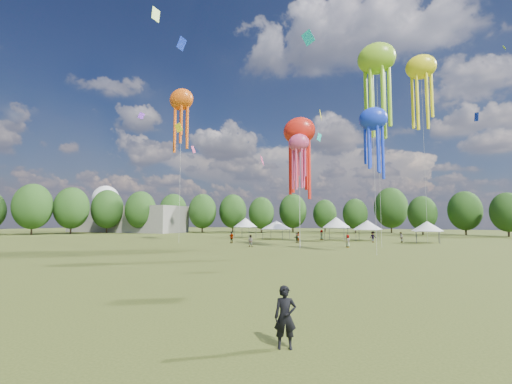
% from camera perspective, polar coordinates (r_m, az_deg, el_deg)
% --- Properties ---
extents(ground, '(300.00, 300.00, 0.00)m').
position_cam_1_polar(ground, '(17.00, -24.92, -16.73)').
color(ground, '#384416').
rests_on(ground, ground).
extents(observer_main, '(0.76, 0.65, 1.78)m').
position_cam_1_polar(observer_main, '(10.74, 4.81, -19.69)').
color(observer_main, black).
rests_on(observer_main, ground).
extents(spectator_near, '(0.84, 0.68, 1.64)m').
position_cam_1_polar(spectator_near, '(48.89, -0.92, -8.02)').
color(spectator_near, gray).
rests_on(spectator_near, ground).
extents(spectators_far, '(25.82, 17.99, 1.88)m').
position_cam_1_polar(spectators_far, '(59.42, 11.88, -7.26)').
color(spectators_far, gray).
rests_on(spectators_far, ground).
extents(festival_tents, '(39.51, 8.11, 4.33)m').
position_cam_1_polar(festival_tents, '(67.36, 10.42, -5.17)').
color(festival_tents, '#47474C').
rests_on(festival_tents, ground).
extents(show_kites, '(41.35, 25.85, 31.11)m').
position_cam_1_polar(show_kites, '(54.40, 12.46, 14.04)').
color(show_kites, red).
rests_on(show_kites, ground).
extents(small_kites, '(76.84, 62.10, 43.28)m').
position_cam_1_polar(small_kites, '(61.35, 12.57, 21.83)').
color(small_kites, red).
rests_on(small_kites, ground).
extents(treeline, '(201.57, 95.24, 13.43)m').
position_cam_1_polar(treeline, '(75.16, 12.49, -2.37)').
color(treeline, '#38281C').
rests_on(treeline, ground).
extents(hangar, '(40.00, 12.00, 8.00)m').
position_cam_1_polar(hangar, '(118.37, -20.52, -4.22)').
color(hangar, gray).
rests_on(hangar, ground).
extents(radome, '(9.00, 9.00, 16.00)m').
position_cam_1_polar(radome, '(134.33, -23.39, -1.60)').
color(radome, white).
rests_on(radome, ground).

